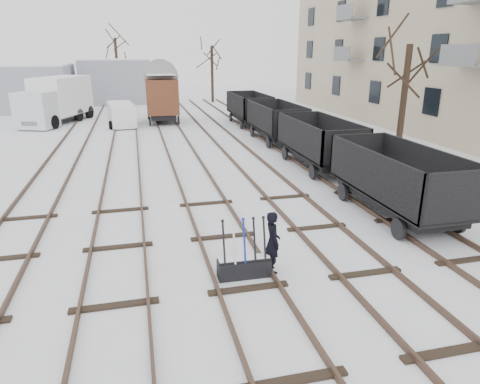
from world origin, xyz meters
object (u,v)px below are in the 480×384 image
at_px(worker, 273,242).
at_px(box_van_wagon, 162,94).
at_px(panel_van, 122,114).
at_px(lorry, 57,100).
at_px(freight_wagon_a, 397,190).
at_px(ground_frame, 244,266).

distance_m(worker, box_van_wagon, 24.74).
height_order(worker, panel_van, panel_van).
distance_m(lorry, panel_van, 5.47).
height_order(box_van_wagon, lorry, box_van_wagon).
distance_m(freight_wagon_a, box_van_wagon, 22.85).
bearing_deg(ground_frame, freight_wagon_a, 26.31).
height_order(ground_frame, lorry, lorry).
xyz_separation_m(freight_wagon_a, box_van_wagon, (-6.20, 21.96, 1.27)).
xyz_separation_m(worker, freight_wagon_a, (5.19, 2.73, 0.07)).
distance_m(freight_wagon_a, lorry, 27.18).
bearing_deg(worker, box_van_wagon, 1.91).
xyz_separation_m(freight_wagon_a, panel_van, (-9.24, 20.71, 0.01)).
bearing_deg(lorry, worker, -49.75).
bearing_deg(ground_frame, box_van_wagon, 91.48).
bearing_deg(lorry, box_van_wagon, 11.86).
xyz_separation_m(freight_wagon_a, lorry, (-13.98, 23.29, 0.89)).
height_order(freight_wagon_a, box_van_wagon, box_van_wagon).
xyz_separation_m(ground_frame, worker, (0.75, 0.10, 0.51)).
relative_size(worker, lorry, 0.20).
bearing_deg(worker, lorry, 18.23).
bearing_deg(freight_wagon_a, box_van_wagon, 105.77).
bearing_deg(worker, freight_wagon_a, -62.74).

